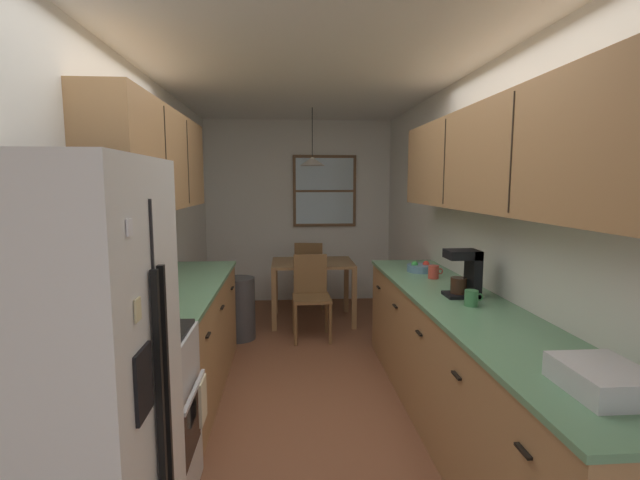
% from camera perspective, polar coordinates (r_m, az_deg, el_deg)
% --- Properties ---
extents(ground_plane, '(12.00, 12.00, 0.00)m').
position_cam_1_polar(ground_plane, '(4.16, -1.56, -16.64)').
color(ground_plane, brown).
extents(wall_left, '(0.10, 9.00, 2.55)m').
position_cam_1_polar(wall_left, '(4.00, -21.34, 0.88)').
color(wall_left, white).
rests_on(wall_left, ground).
extents(wall_right, '(0.10, 9.00, 2.55)m').
position_cam_1_polar(wall_right, '(4.11, 17.51, 1.21)').
color(wall_right, white).
rests_on(wall_right, ground).
extents(wall_back, '(4.40, 0.10, 2.55)m').
position_cam_1_polar(wall_back, '(6.46, -2.71, 3.60)').
color(wall_back, white).
rests_on(wall_back, ground).
extents(ceiling_slab, '(4.40, 9.00, 0.08)m').
position_cam_1_polar(ceiling_slab, '(3.91, -1.70, 20.65)').
color(ceiling_slab, white).
extents(refrigerator, '(0.70, 0.72, 1.77)m').
position_cam_1_polar(refrigerator, '(1.90, -29.98, -18.52)').
color(refrigerator, white).
rests_on(refrigerator, ground).
extents(stove_range, '(0.66, 0.62, 1.10)m').
position_cam_1_polar(stove_range, '(2.66, -23.20, -20.40)').
color(stove_range, silver).
rests_on(stove_range, ground).
extents(microwave_over_range, '(0.39, 0.59, 0.35)m').
position_cam_1_polar(microwave_over_range, '(2.42, -27.13, 5.43)').
color(microwave_over_range, black).
extents(counter_left, '(0.64, 2.00, 0.90)m').
position_cam_1_polar(counter_left, '(3.84, -16.82, -11.81)').
color(counter_left, '#A87A4C').
rests_on(counter_left, ground).
extents(upper_cabinets_left, '(0.33, 2.08, 0.73)m').
position_cam_1_polar(upper_cabinets_left, '(3.62, -19.99, 9.45)').
color(upper_cabinets_left, '#A87A4C').
extents(counter_right, '(0.64, 3.32, 0.90)m').
position_cam_1_polar(counter_right, '(3.29, 17.65, -15.12)').
color(counter_right, '#A87A4C').
rests_on(counter_right, ground).
extents(upper_cabinets_right, '(0.33, 3.00, 0.67)m').
position_cam_1_polar(upper_cabinets_right, '(3.06, 21.46, 9.56)').
color(upper_cabinets_right, '#A87A4C').
extents(dining_table, '(0.98, 0.75, 0.74)m').
position_cam_1_polar(dining_table, '(5.49, -0.95, -3.94)').
color(dining_table, olive).
rests_on(dining_table, ground).
extents(dining_chair_near, '(0.41, 0.41, 0.90)m').
position_cam_1_polar(dining_chair_near, '(4.95, -1.13, -6.60)').
color(dining_chair_near, brown).
rests_on(dining_chair_near, ground).
extents(dining_chair_far, '(0.45, 0.45, 0.90)m').
position_cam_1_polar(dining_chair_far, '(6.08, -1.36, -3.99)').
color(dining_chair_far, brown).
rests_on(dining_chair_far, ground).
extents(pendant_light, '(0.30, 0.30, 0.67)m').
position_cam_1_polar(pendant_light, '(5.39, -0.98, 9.90)').
color(pendant_light, black).
extents(back_window, '(0.89, 0.05, 1.00)m').
position_cam_1_polar(back_window, '(6.40, 0.58, 6.19)').
color(back_window, brown).
extents(trash_bin, '(0.36, 0.36, 0.67)m').
position_cam_1_polar(trash_bin, '(5.01, -10.24, -8.50)').
color(trash_bin, '#3F3F42').
rests_on(trash_bin, ground).
extents(storage_canister, '(0.12, 0.12, 0.19)m').
position_cam_1_polar(storage_canister, '(3.02, -20.14, -6.41)').
color(storage_canister, red).
rests_on(storage_canister, counter_left).
extents(dish_towel, '(0.02, 0.16, 0.24)m').
position_cam_1_polar(dish_towel, '(2.70, -14.56, -18.97)').
color(dish_towel, beige).
extents(coffee_maker, '(0.22, 0.18, 0.33)m').
position_cam_1_polar(coffee_maker, '(3.27, 17.96, -3.90)').
color(coffee_maker, black).
rests_on(coffee_maker, counter_right).
extents(mug_by_coffeemaker, '(0.12, 0.08, 0.10)m').
position_cam_1_polar(mug_by_coffeemaker, '(3.06, 18.57, -6.95)').
color(mug_by_coffeemaker, '#3F7F4C').
rests_on(mug_by_coffeemaker, counter_right).
extents(mug_spare, '(0.12, 0.09, 0.11)m').
position_cam_1_polar(mug_spare, '(3.84, 14.14, -3.92)').
color(mug_spare, '#BF3F33').
rests_on(mug_spare, counter_right).
extents(fruit_bowl, '(0.24, 0.24, 0.09)m').
position_cam_1_polar(fruit_bowl, '(4.11, 12.57, -3.41)').
color(fruit_bowl, '#597F9E').
rests_on(fruit_bowl, counter_right).
extents(dish_rack, '(0.28, 0.34, 0.10)m').
position_cam_1_polar(dish_rack, '(2.07, 32.15, -14.62)').
color(dish_rack, silver).
rests_on(dish_rack, counter_right).
extents(table_serving_bowl, '(0.18, 0.18, 0.06)m').
position_cam_1_polar(table_serving_bowl, '(5.43, -0.21, -2.50)').
color(table_serving_bowl, '#4C7299').
rests_on(table_serving_bowl, dining_table).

